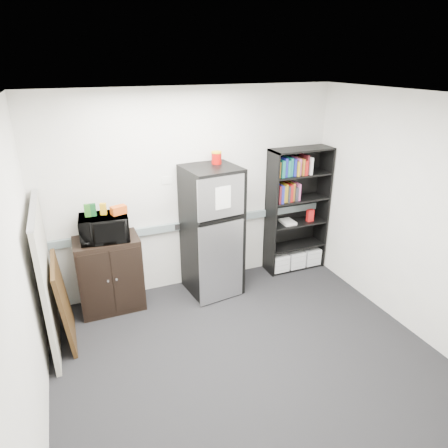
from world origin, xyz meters
name	(u,v)px	position (x,y,z in m)	size (l,w,h in m)	color
floor	(246,356)	(0.00, 0.00, 0.00)	(4.00, 4.00, 0.00)	black
wall_back	(193,192)	(0.00, 1.75, 1.35)	(4.00, 0.02, 2.70)	silver
wall_right	(409,215)	(2.00, 0.00, 1.35)	(0.02, 3.50, 2.70)	silver
wall_left	(20,285)	(-2.00, 0.00, 1.35)	(0.02, 3.50, 2.70)	silver
ceiling	(253,97)	(0.00, 0.00, 2.70)	(4.00, 3.50, 0.02)	white
electrical_raceway	(195,224)	(0.00, 1.72, 0.90)	(3.92, 0.05, 0.10)	gray
wall_note	(167,180)	(-0.35, 1.74, 1.55)	(0.14, 0.00, 0.10)	white
bookshelf	(297,212)	(1.53, 1.57, 0.91)	(0.90, 0.34, 1.85)	black
cubicle_partition	(46,277)	(-1.90, 1.08, 0.81)	(0.06, 1.30, 1.62)	#9C988A
cabinet	(110,274)	(-1.21, 1.50, 0.48)	(0.78, 0.51, 0.97)	black
microwave	(104,228)	(-1.21, 1.48, 1.13)	(0.56, 0.38, 0.31)	black
snack_box_a	(87,211)	(-1.37, 1.52, 1.36)	(0.07, 0.05, 0.15)	#235B1A
snack_box_b	(93,210)	(-1.31, 1.52, 1.36)	(0.07, 0.05, 0.15)	#0D3D19
snack_box_c	(103,209)	(-1.19, 1.52, 1.35)	(0.07, 0.05, 0.14)	gold
snack_bag	(119,210)	(-1.02, 1.47, 1.33)	(0.18, 0.10, 0.10)	#BE4813
refrigerator	(212,232)	(0.14, 1.42, 0.88)	(0.74, 0.76, 1.75)	black
coffee_can	(217,157)	(0.26, 1.55, 1.84)	(0.13, 0.13, 0.18)	#A50B07
framed_poster	(64,302)	(-1.77, 1.03, 0.50)	(0.13, 0.77, 0.99)	black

